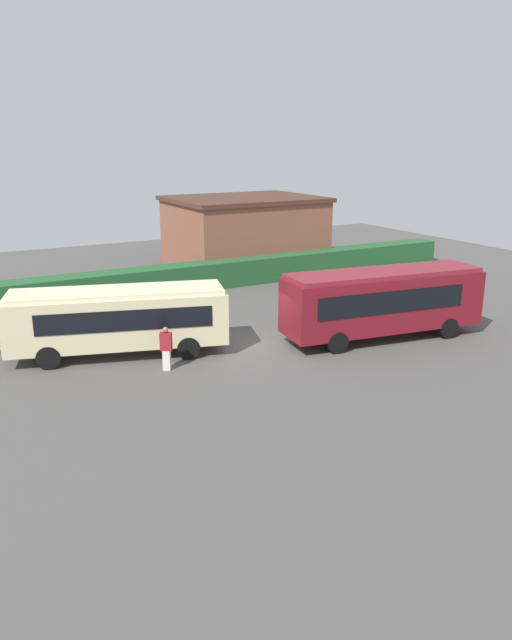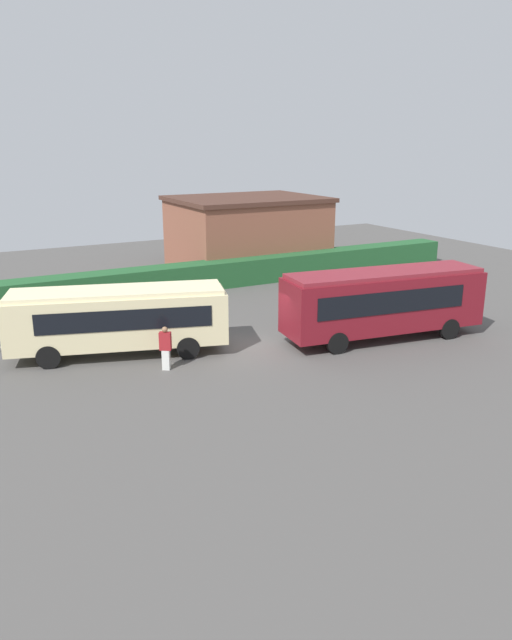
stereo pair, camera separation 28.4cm
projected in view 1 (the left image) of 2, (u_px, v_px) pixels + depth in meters
The scene contains 7 objects.
ground_plane at pixel (253, 347), 27.84m from camera, with size 64.00×64.00×0.00m, color #514F4C.
bus_cream at pixel (118, 317), 26.28m from camera, with size 9.67×5.12×2.98m.
bus_maroon at pixel (383, 300), 28.52m from camera, with size 10.01×3.84×3.31m.
person_left at pixel (166, 347), 24.76m from camera, with size 0.54×0.48×1.86m.
person_center at pixel (158, 318), 29.16m from camera, with size 0.51×0.45×1.69m.
hedge_row at pixel (162, 280), 37.35m from camera, with size 44.00×1.76×1.67m, color #23582C.
depot_building at pixel (244, 233), 44.40m from camera, with size 10.47×8.27×5.23m.
Camera 1 is at (-12.68, -23.09, 9.11)m, focal length 33.91 mm.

